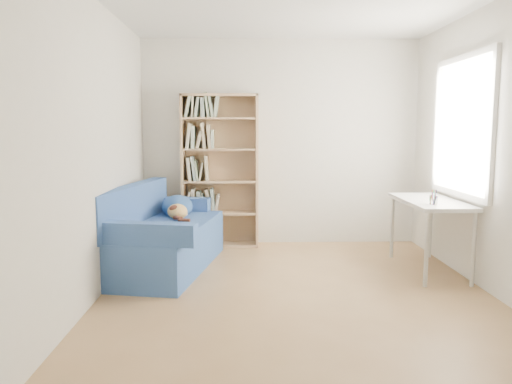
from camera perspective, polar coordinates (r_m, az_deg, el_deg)
ground at (r=4.66m, az=4.48°, el=-11.25°), size 4.00×4.00×0.00m
room_shell at (r=4.47m, az=5.92°, el=9.23°), size 3.54×4.04×2.62m
sofa at (r=5.41m, az=-10.74°, el=-5.06°), size 1.17×1.95×0.89m
bookshelf at (r=6.27m, az=-4.12°, el=1.71°), size 0.95×0.30×1.90m
desk at (r=5.46m, az=19.27°, el=-1.64°), size 0.54×1.18×0.75m
pen_cup at (r=5.11m, az=19.62°, el=-0.75°), size 0.08×0.08×0.15m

